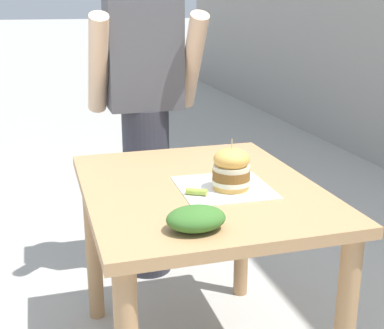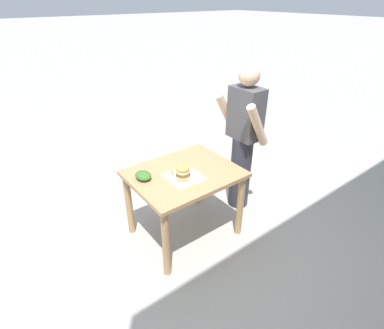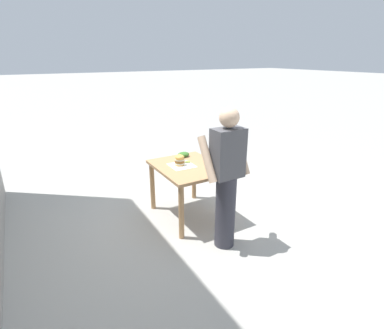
% 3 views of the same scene
% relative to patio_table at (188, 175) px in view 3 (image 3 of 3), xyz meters
% --- Properties ---
extents(ground_plane, '(80.00, 80.00, 0.00)m').
position_rel_patio_table_xyz_m(ground_plane, '(0.00, 0.00, -0.64)').
color(ground_plane, '#ADAAA3').
extents(patio_table, '(0.84, 1.04, 0.77)m').
position_rel_patio_table_xyz_m(patio_table, '(0.00, 0.00, 0.00)').
color(patio_table, tan).
rests_on(patio_table, ground).
extents(serving_paper, '(0.33, 0.33, 0.00)m').
position_rel_patio_table_xyz_m(serving_paper, '(0.08, -0.05, 0.13)').
color(serving_paper, white).
rests_on(serving_paper, patio_table).
extents(sandwich, '(0.14, 0.14, 0.18)m').
position_rel_patio_table_xyz_m(sandwich, '(0.09, -0.08, 0.21)').
color(sandwich, gold).
rests_on(sandwich, serving_paper).
extents(pickle_spear, '(0.08, 0.06, 0.02)m').
position_rel_patio_table_xyz_m(pickle_spear, '(-0.04, -0.11, 0.15)').
color(pickle_spear, '#8EA83D').
rests_on(pickle_spear, serving_paper).
extents(side_salad, '(0.18, 0.14, 0.07)m').
position_rel_patio_table_xyz_m(side_salad, '(-0.13, -0.38, 0.17)').
color(side_salad, '#386B28').
rests_on(side_salad, patio_table).
extents(diner_across_table, '(0.55, 0.35, 1.69)m').
position_rel_patio_table_xyz_m(diner_across_table, '(-0.03, 0.83, 0.25)').
color(diner_across_table, '#33333D').
rests_on(diner_across_table, ground).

